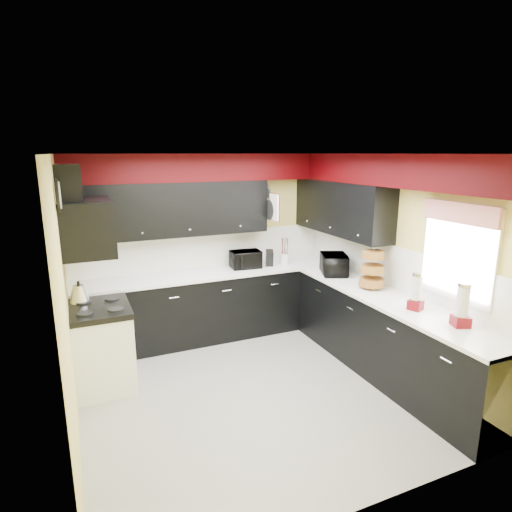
{
  "coord_description": "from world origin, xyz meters",
  "views": [
    {
      "loc": [
        -1.69,
        -3.85,
        2.51
      ],
      "look_at": [
        0.38,
        0.87,
        1.26
      ],
      "focal_mm": 30.0,
      "sensor_mm": 36.0,
      "label": 1
    }
  ],
  "objects": [
    {
      "name": "soffit_right",
      "position": [
        1.62,
        -0.18,
        2.33
      ],
      "size": [
        0.36,
        3.24,
        0.35
      ],
      "primitive_type": "cube",
      "color": "black",
      "rests_on": "wall_right"
    },
    {
      "name": "counter_back",
      "position": [
        0.0,
        1.5,
        0.92
      ],
      "size": [
        3.62,
        0.64,
        0.04
      ],
      "primitive_type": "cube",
      "color": "white",
      "rests_on": "cab_back"
    },
    {
      "name": "microwave",
      "position": [
        1.46,
        0.75,
        1.07
      ],
      "size": [
        0.48,
        0.56,
        0.26
      ],
      "primitive_type": "imported",
      "rotation": [
        0.0,
        0.0,
        1.16
      ],
      "color": "black",
      "rests_on": "counter_right"
    },
    {
      "name": "cab_right",
      "position": [
        1.5,
        -0.3,
        0.45
      ],
      "size": [
        0.6,
        3.0,
        0.9
      ],
      "primitive_type": "cube",
      "color": "black",
      "rests_on": "ground"
    },
    {
      "name": "wall_back",
      "position": [
        0.0,
        1.8,
        1.25
      ],
      "size": [
        3.6,
        0.06,
        2.5
      ],
      "primitive_type": "cube",
      "color": "#E0C666",
      "rests_on": "ground"
    },
    {
      "name": "stove",
      "position": [
        -1.5,
        0.75,
        0.43
      ],
      "size": [
        0.6,
        0.75,
        0.86
      ],
      "primitive_type": "cube",
      "color": "white",
      "rests_on": "ground"
    },
    {
      "name": "wall_left",
      "position": [
        -1.8,
        0.0,
        1.25
      ],
      "size": [
        0.06,
        3.6,
        2.5
      ],
      "primitive_type": "cube",
      "color": "#E0C666",
      "rests_on": "ground"
    },
    {
      "name": "deco_plate",
      "position": [
        1.77,
        -0.35,
        2.25
      ],
      "size": [
        0.03,
        0.24,
        0.24
      ],
      "primitive_type": null,
      "color": "white",
      "rests_on": "wall_right"
    },
    {
      "name": "ground",
      "position": [
        0.0,
        0.0,
        0.0
      ],
      "size": [
        3.6,
        3.6,
        0.0
      ],
      "primitive_type": "plane",
      "color": "gray",
      "rests_on": "ground"
    },
    {
      "name": "splash_back",
      "position": [
        0.0,
        1.79,
        1.19
      ],
      "size": [
        3.6,
        0.02,
        0.5
      ],
      "primitive_type": "cube",
      "color": "white",
      "rests_on": "counter_back"
    },
    {
      "name": "soffit_back",
      "position": [
        0.0,
        1.62,
        2.33
      ],
      "size": [
        3.6,
        0.36,
        0.35
      ],
      "primitive_type": "cube",
      "color": "black",
      "rests_on": "wall_back"
    },
    {
      "name": "toaster_oven",
      "position": [
        0.51,
        1.52,
        1.06
      ],
      "size": [
        0.44,
        0.38,
        0.24
      ],
      "primitive_type": "imported",
      "rotation": [
        0.0,
        0.0,
        -0.09
      ],
      "color": "black",
      "rests_on": "counter_back"
    },
    {
      "name": "splash_right",
      "position": [
        1.79,
        0.0,
        1.19
      ],
      "size": [
        0.02,
        3.6,
        0.5
      ],
      "primitive_type": "cube",
      "color": "white",
      "rests_on": "counter_right"
    },
    {
      "name": "cut_board",
      "position": [
        0.83,
        1.3,
        1.8
      ],
      "size": [
        0.03,
        0.26,
        0.35
      ],
      "primitive_type": "cube",
      "color": "white",
      "rests_on": "upper_back"
    },
    {
      "name": "valance",
      "position": [
        1.73,
        -0.9,
        1.95
      ],
      "size": [
        0.04,
        0.88,
        0.2
      ],
      "primitive_type": "cube",
      "color": "red",
      "rests_on": "wall_right"
    },
    {
      "name": "window",
      "position": [
        1.79,
        -0.9,
        1.55
      ],
      "size": [
        0.03,
        0.86,
        0.96
      ],
      "primitive_type": null,
      "color": "white",
      "rests_on": "wall_right"
    },
    {
      "name": "kettle",
      "position": [
        -1.68,
        0.99,
        1.01
      ],
      "size": [
        0.23,
        0.23,
        0.19
      ],
      "primitive_type": null,
      "rotation": [
        0.0,
        0.0,
        -0.1
      ],
      "color": "silver",
      "rests_on": "cooktop"
    },
    {
      "name": "hood",
      "position": [
        -1.55,
        0.75,
        1.78
      ],
      "size": [
        0.5,
        0.78,
        0.55
      ],
      "primitive_type": "cube",
      "color": "black",
      "rests_on": "wall_left"
    },
    {
      "name": "knife_block",
      "position": [
        0.85,
        1.47,
        1.05
      ],
      "size": [
        0.15,
        0.17,
        0.23
      ],
      "primitive_type": "cube",
      "rotation": [
        0.0,
        0.0,
        -0.38
      ],
      "color": "black",
      "rests_on": "counter_back"
    },
    {
      "name": "upper_back",
      "position": [
        -0.5,
        1.62,
        1.8
      ],
      "size": [
        2.6,
        0.35,
        0.7
      ],
      "primitive_type": "cube",
      "color": "black",
      "rests_on": "wall_back"
    },
    {
      "name": "cooktop",
      "position": [
        -1.5,
        0.75,
        0.89
      ],
      "size": [
        0.62,
        0.77,
        0.06
      ],
      "primitive_type": "cube",
      "color": "black",
      "rests_on": "stove"
    },
    {
      "name": "pan_low",
      "position": [
        0.82,
        1.68,
        1.72
      ],
      "size": [
        0.03,
        0.24,
        0.42
      ],
      "primitive_type": null,
      "color": "black",
      "rests_on": "upper_back"
    },
    {
      "name": "wall_right",
      "position": [
        1.8,
        0.0,
        1.25
      ],
      "size": [
        0.06,
        3.6,
        2.5
      ],
      "primitive_type": "cube",
      "color": "#E0C666",
      "rests_on": "ground"
    },
    {
      "name": "clock",
      "position": [
        -1.77,
        0.25,
        2.15
      ],
      "size": [
        0.03,
        0.3,
        0.3
      ],
      "primitive_type": null,
      "color": "black",
      "rests_on": "wall_left"
    },
    {
      "name": "baskets",
      "position": [
        1.52,
        0.05,
        1.18
      ],
      "size": [
        0.27,
        0.27,
        0.5
      ],
      "primitive_type": null,
      "color": "brown",
      "rests_on": "upper_right"
    },
    {
      "name": "dispenser_a",
      "position": [
        1.47,
        -0.71,
        1.12
      ],
      "size": [
        0.17,
        0.17,
        0.36
      ],
      "primitive_type": null,
      "rotation": [
        0.0,
        0.0,
        0.39
      ],
      "color": "#6F0606",
      "rests_on": "counter_right"
    },
    {
      "name": "pan_mid",
      "position": [
        0.82,
        1.42,
        1.75
      ],
      "size": [
        0.03,
        0.28,
        0.46
      ],
      "primitive_type": null,
      "color": "black",
      "rests_on": "upper_back"
    },
    {
      "name": "hood_duct",
      "position": [
        -1.68,
        0.75,
        2.2
      ],
      "size": [
        0.24,
        0.4,
        0.4
      ],
      "primitive_type": "cube",
      "color": "black",
      "rests_on": "wall_left"
    },
    {
      "name": "counter_right",
      "position": [
        1.5,
        -0.3,
        0.92
      ],
      "size": [
        0.64,
        3.02,
        0.04
      ],
      "primitive_type": "cube",
      "color": "white",
      "rests_on": "cab_right"
    },
    {
      "name": "pan_top",
      "position": [
        0.82,
        1.55,
        2.0
      ],
      "size": [
        0.03,
        0.22,
        0.4
      ],
      "primitive_type": null,
      "color": "black",
      "rests_on": "upper_back"
    },
    {
      "name": "utensil_crock",
      "position": [
        1.1,
        1.48,
        1.02
      ],
      "size": [
        0.15,
        0.15,
        0.15
      ],
      "primitive_type": "cylinder",
      "rotation": [
        0.0,
        0.0,
        -0.08
      ],
      "color": "silver",
      "rests_on": "counter_back"
    },
    {
      "name": "upper_right",
      "position": [
        1.62,
        0.9,
        1.8
      ],
      "size": [
        0.35,
        1.8,
        0.7
      ],
      "primitive_type": "cube",
      "color": "black",
      "rests_on": "wall_right"
    },
    {
      "name": "dispenser_b",
      "position": [
        1.54,
        -1.21,
        1.14
      ],
      "size": [
        0.19,
        0.19,
        0.39
      ],
      "primitive_type": null,
      "rotation": [
        0.0,
        0.0,
        -0.37
      ],
      "color": "#6E0800",
      "rests_on": "counter_right"
    },
    {
      "name": "cab_back",
      "position": [
        0.0,
        1.5,
        0.45
      ],
      "size": [
        3.6,
        0.6,
        0.9
      ],
      "primitive_type": "cube",
      "color": "black",
      "rests_on": "ground"
    },
    {
      "name": "ceiling",
      "position": [
        0.0,
        0.0,
        2.5
      ],
      "size": [
        3.6,
        3.6,
        0.06
      ],
      "primitive_type": "cube",
      "color": "white",
      "rests_on": "wall_back"
    }
  ]
}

